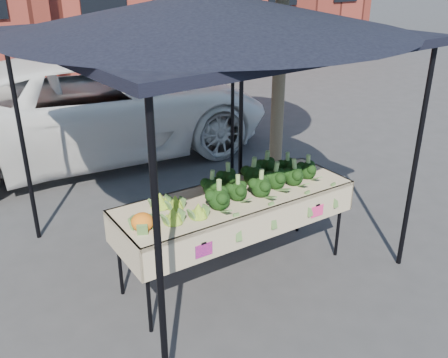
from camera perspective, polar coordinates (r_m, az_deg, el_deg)
ground at (r=5.26m, az=2.52°, el=-10.37°), size 90.00×90.00×0.00m
table at (r=4.95m, az=1.42°, el=-6.59°), size 2.45×0.97×0.90m
canopy at (r=4.99m, az=-1.75°, el=5.29°), size 3.16×3.16×2.74m
broccoli_heap at (r=4.86m, az=3.83°, el=0.40°), size 1.36×0.56×0.25m
romanesco_cluster at (r=4.38m, az=-5.63°, el=-2.87°), size 0.42×0.56×0.19m
cauliflower_pair at (r=4.15m, az=-9.51°, el=-4.83°), size 0.19×0.19×0.17m
street_tree at (r=6.01m, az=6.73°, el=17.97°), size 2.39×2.39×4.72m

